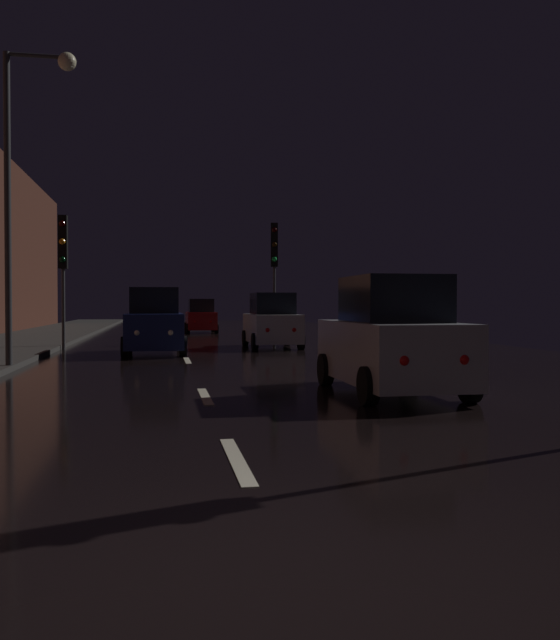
# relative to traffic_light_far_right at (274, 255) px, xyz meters

# --- Properties ---
(ground) EXTENTS (25.34, 84.00, 0.02)m
(ground) POSITION_rel_traffic_light_far_right_xyz_m (-4.17, -1.28, -3.79)
(ground) COLOR black
(sidewalk_left) EXTENTS (4.40, 84.00, 0.15)m
(sidewalk_left) POSITION_rel_traffic_light_far_right_xyz_m (-10.64, -1.28, -3.71)
(sidewalk_left) COLOR #33302D
(sidewalk_left) RESTS_ON ground
(lane_centerline) EXTENTS (0.16, 23.30, 0.01)m
(lane_centerline) POSITION_rel_traffic_light_far_right_xyz_m (-4.17, -13.01, -3.78)
(lane_centerline) COLOR beige
(lane_centerline) RESTS_ON ground
(traffic_light_far_right) EXTENTS (0.35, 0.48, 5.17)m
(traffic_light_far_right) POSITION_rel_traffic_light_far_right_xyz_m (0.00, 0.00, 0.00)
(traffic_light_far_right) COLOR #38383A
(traffic_light_far_right) RESTS_ON ground
(traffic_light_far_left) EXTENTS (0.31, 0.46, 4.80)m
(traffic_light_far_left) POSITION_rel_traffic_light_far_right_xyz_m (-8.34, -4.19, -0.30)
(traffic_light_far_left) COLOR #38383A
(traffic_light_far_left) RESTS_ON ground
(streetlamp_overhead) EXTENTS (1.70, 0.44, 7.73)m
(streetlamp_overhead) POSITION_rel_traffic_light_far_right_xyz_m (-8.10, -12.33, 1.29)
(streetlamp_overhead) COLOR #2D2D30
(streetlamp_overhead) RESTS_ON ground
(car_approaching_headlights) EXTENTS (1.99, 4.30, 2.17)m
(car_approaching_headlights) POSITION_rel_traffic_light_far_right_xyz_m (-5.12, -6.78, -2.79)
(car_approaching_headlights) COLOR #141E51
(car_approaching_headlights) RESTS_ON ground
(car_parked_right_far) EXTENTS (1.88, 4.06, 2.05)m
(car_parked_right_far) POSITION_rel_traffic_light_far_right_xyz_m (-0.80, -4.26, -2.85)
(car_parked_right_far) COLOR silver
(car_parked_right_far) RESTS_ON ground
(car_distant_taillights) EXTENTS (1.78, 3.85, 1.94)m
(car_distant_taillights) POSITION_rel_traffic_light_far_right_xyz_m (-2.61, 10.06, -2.90)
(car_distant_taillights) COLOR maroon
(car_distant_taillights) RESTS_ON ground
(car_parked_right_near) EXTENTS (1.95, 4.22, 2.13)m
(car_parked_right_near) POSITION_rel_traffic_light_far_right_xyz_m (-0.80, -17.84, -2.81)
(car_parked_right_near) COLOR #A5A8AD
(car_parked_right_near) RESTS_ON ground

